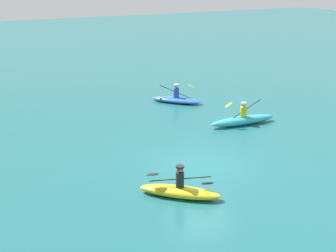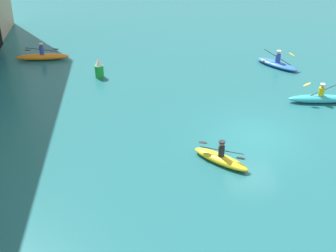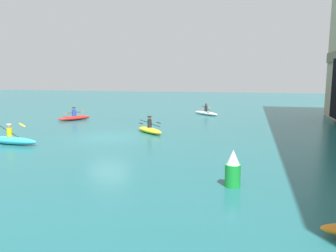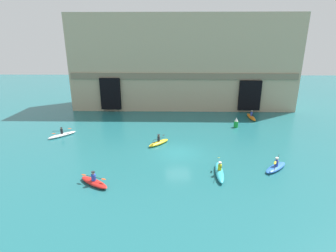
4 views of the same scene
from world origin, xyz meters
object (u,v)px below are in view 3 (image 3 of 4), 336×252
kayak_yellow (150,129)px  kayak_cyan (10,140)px  kayak_red (74,117)px  kayak_white (206,113)px  marker_buoy (233,170)px

kayak_yellow → kayak_cyan: kayak_cyan is taller
kayak_cyan → kayak_red: 10.20m
kayak_white → kayak_red: kayak_red is taller
kayak_yellow → kayak_red: size_ratio=0.90×
kayak_yellow → kayak_red: (-4.59, -8.32, 0.00)m
kayak_red → marker_buoy: bearing=80.2°
kayak_white → kayak_yellow: 11.65m
kayak_white → kayak_red: size_ratio=1.03×
kayak_white → marker_buoy: bearing=-37.6°
marker_buoy → kayak_red: bearing=-134.7°
kayak_white → kayak_yellow: (11.43, -2.26, 0.03)m
kayak_white → kayak_red: bearing=-104.9°
kayak_white → kayak_yellow: bearing=-59.0°
kayak_cyan → marker_buoy: 13.23m
kayak_cyan → kayak_white: bearing=66.3°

